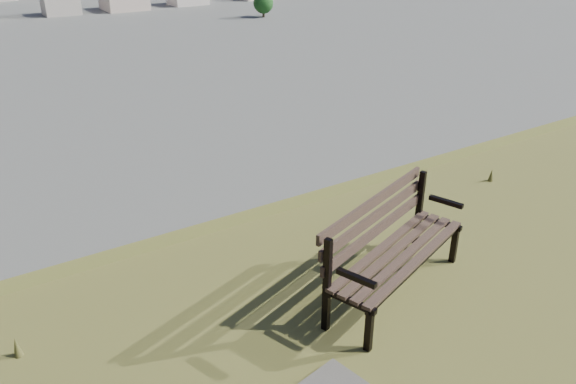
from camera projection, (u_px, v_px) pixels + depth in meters
park_bench at (390, 242)px, 5.43m from camera, size 1.94×1.17×0.97m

